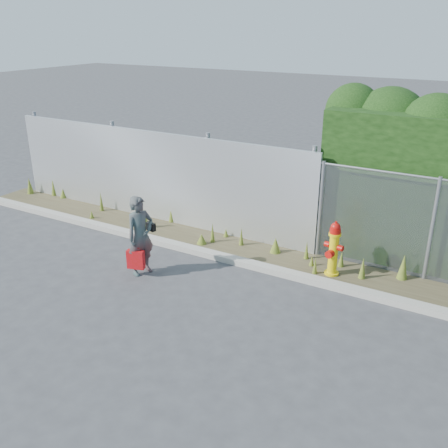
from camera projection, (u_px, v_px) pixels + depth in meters
ground at (199, 307)px, 8.64m from camera, size 80.00×80.00×0.00m
curb at (247, 263)px, 10.06m from camera, size 16.00×0.22×0.12m
weed_strip at (252, 246)px, 10.71m from camera, size 16.00×1.26×0.52m
corrugated_fence at (152, 176)px, 12.13m from camera, size 8.50×0.21×2.30m
fire_hydrant at (333, 250)px, 9.53m from camera, size 0.38×0.34×1.12m
woman at (141, 236)px, 9.53m from camera, size 0.53×0.66×1.58m
red_tote_bag at (136, 259)px, 9.56m from camera, size 0.34×0.12×0.44m
black_shoulder_bag at (151, 227)px, 9.63m from camera, size 0.21×0.09×0.16m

